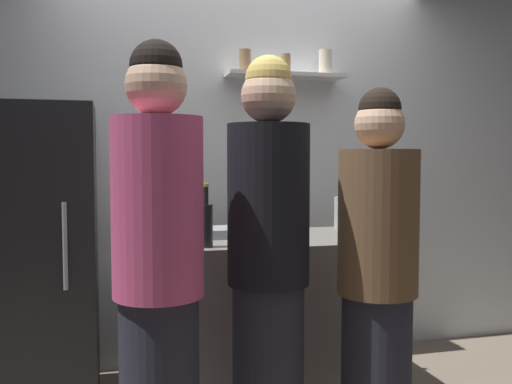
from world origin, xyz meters
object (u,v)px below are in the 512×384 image
at_px(utensil_holder, 175,236).
at_px(person_blonde, 268,271).
at_px(person_brown_jacket, 377,285).
at_px(wine_bottle_green_glass, 274,209).
at_px(water_bottle_plastic, 258,224).
at_px(baking_pan, 228,232).
at_px(refrigerator, 35,254).
at_px(person_pink_top, 159,282).
at_px(wine_bottle_pale_glass, 340,211).
at_px(wine_bottle_amber_glass, 348,215).
at_px(wine_bottle_dark_glass, 206,223).

relative_size(utensil_holder, person_blonde, 0.12).
bearing_deg(person_brown_jacket, utensil_holder, 32.53).
bearing_deg(wine_bottle_green_glass, water_bottle_plastic, -116.25).
relative_size(baking_pan, wine_bottle_green_glass, 1.01).
bearing_deg(utensil_holder, water_bottle_plastic, 6.66).
xyz_separation_m(refrigerator, person_pink_top, (0.58, -1.20, 0.07)).
xyz_separation_m(wine_bottle_pale_glass, person_blonde, (-0.73, -0.95, -0.15)).
distance_m(refrigerator, wine_bottle_amber_glass, 1.75).
relative_size(wine_bottle_amber_glass, person_brown_jacket, 0.19).
xyz_separation_m(wine_bottle_amber_glass, wine_bottle_dark_glass, (-0.81, -0.14, -0.01)).
distance_m(refrigerator, person_brown_jacket, 1.89).
height_order(wine_bottle_amber_glass, person_pink_top, person_pink_top).
xyz_separation_m(utensil_holder, person_brown_jacket, (0.79, -0.59, -0.16)).
relative_size(wine_bottle_amber_glass, person_pink_top, 0.18).
height_order(wine_bottle_amber_glass, person_brown_jacket, person_brown_jacket).
xyz_separation_m(wine_bottle_pale_glass, person_brown_jacket, (-0.26, -1.01, -0.22)).
distance_m(water_bottle_plastic, person_brown_jacket, 0.76).
bearing_deg(wine_bottle_dark_glass, wine_bottle_pale_glass, 27.75).
height_order(utensil_holder, wine_bottle_green_glass, wine_bottle_green_glass).
relative_size(refrigerator, utensil_holder, 7.63).
xyz_separation_m(wine_bottle_pale_glass, person_pink_top, (-1.19, -1.08, -0.14)).
bearing_deg(refrigerator, utensil_holder, -37.77).
distance_m(utensil_holder, person_pink_top, 0.67).
bearing_deg(utensil_holder, wine_bottle_pale_glass, 21.96).
height_order(wine_bottle_dark_glass, person_blonde, person_blonde).
xyz_separation_m(wine_bottle_amber_glass, wine_bottle_pale_glass, (0.10, 0.34, -0.01)).
relative_size(wine_bottle_pale_glass, water_bottle_plastic, 1.45).
distance_m(refrigerator, baking_pan, 1.08).
height_order(wine_bottle_green_glass, water_bottle_plastic, wine_bottle_green_glass).
bearing_deg(person_blonde, baking_pan, -83.72).
relative_size(wine_bottle_dark_glass, water_bottle_plastic, 1.48).
bearing_deg(wine_bottle_dark_glass, person_blonde, -68.88).
relative_size(refrigerator, person_blonde, 0.93).
height_order(baking_pan, water_bottle_plastic, water_bottle_plastic).
distance_m(wine_bottle_dark_glass, water_bottle_plastic, 0.31).
distance_m(baking_pan, person_pink_top, 1.04).
height_order(wine_bottle_amber_glass, wine_bottle_green_glass, wine_bottle_green_glass).
bearing_deg(water_bottle_plastic, utensil_holder, -173.34).
distance_m(wine_bottle_amber_glass, wine_bottle_green_glass, 0.50).
bearing_deg(utensil_holder, wine_bottle_amber_glass, 5.35).
relative_size(utensil_holder, water_bottle_plastic, 1.02).
relative_size(water_bottle_plastic, person_brown_jacket, 0.13).
relative_size(wine_bottle_dark_glass, person_brown_jacket, 0.19).
height_order(baking_pan, person_brown_jacket, person_brown_jacket).
height_order(refrigerator, wine_bottle_amber_glass, refrigerator).
xyz_separation_m(wine_bottle_amber_glass, person_pink_top, (-1.09, -0.74, -0.15)).
distance_m(utensil_holder, person_brown_jacket, 1.00).
height_order(baking_pan, person_blonde, person_blonde).
distance_m(wine_bottle_pale_glass, person_brown_jacket, 1.07).
relative_size(baking_pan, person_blonde, 0.19).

